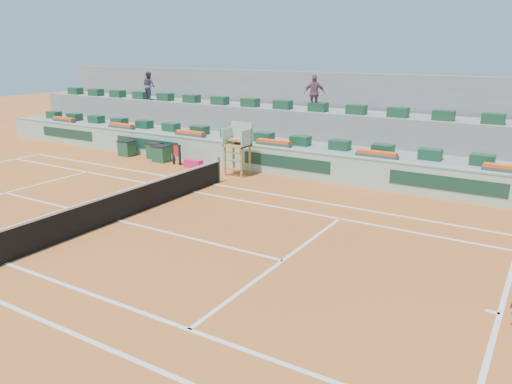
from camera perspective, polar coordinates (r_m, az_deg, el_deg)
ground at (r=17.68m, az=-15.49°, el=-3.15°), size 90.00×90.00×0.00m
seating_tier_lower at (r=25.72m, az=1.94°, el=4.82°), size 36.00×4.00×1.20m
seating_tier_upper at (r=26.97m, az=3.65°, el=6.84°), size 36.00×2.40×2.60m
stadium_back_wall at (r=28.25m, az=5.22°, el=9.08°), size 36.00×0.40×4.40m
player_bag at (r=24.61m, az=-7.17°, el=3.23°), size 0.91×0.40×0.40m
spectator_left at (r=31.46m, az=-12.13°, el=11.80°), size 0.94×0.81×1.68m
spectator_mid at (r=25.27m, az=6.71°, el=11.14°), size 1.13×0.79×1.78m
court_lines at (r=17.68m, az=-15.49°, el=-3.14°), size 23.89×11.09×0.01m
tennis_net at (r=17.52m, az=-15.62°, el=-1.53°), size 0.10×11.97×1.10m
advertising_hoarding at (r=23.84m, az=-0.63°, el=4.00°), size 36.00×0.34×1.26m
umpire_chair at (r=22.85m, az=-2.03°, el=5.78°), size 1.10×0.90×2.40m
seat_row_lower at (r=24.80m, az=0.93°, el=6.33°), size 32.90×0.60×0.44m
seat_row_upper at (r=26.24m, az=3.08°, el=9.94°), size 32.90×0.60×0.44m
flower_planters at (r=24.94m, az=-3.00°, el=6.16°), size 26.80×0.36×0.28m
drink_cooler_a at (r=26.17m, az=-10.77°, el=4.34°), size 0.82×0.71×0.84m
drink_cooler_b at (r=26.96m, az=-11.57°, el=4.65°), size 0.70×0.60×0.84m
drink_cooler_c at (r=28.03m, az=-14.55°, el=4.89°), size 0.81×0.70×0.84m
towel_rack at (r=25.30m, az=-9.08°, el=4.44°), size 0.56×0.09×1.03m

